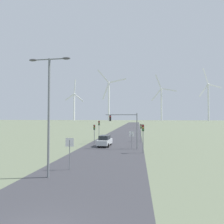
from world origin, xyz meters
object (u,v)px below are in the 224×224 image
object	(u,v)px
traffic_light_post_near_left	(94,130)
traffic_light_post_mid_right	(141,129)
wind_turbine_left	(109,97)
traffic_light_post_near_right	(143,132)
streetlamp	(49,101)
wind_turbine_far_left	(74,104)
traffic_light_post_mid_left	(99,126)
traffic_light_mast_overhead	(125,123)
stop_sign_far	(132,136)
stop_sign_near	(70,147)
car_approaching	(105,141)
wind_turbine_center	(161,101)
wind_turbine_right	(208,98)

from	to	relation	value
traffic_light_post_near_left	traffic_light_post_mid_right	bearing A→B (deg)	27.09
traffic_light_post_near_left	wind_turbine_left	xyz separation A→B (m)	(-30.01, 192.41, 28.71)
traffic_light_post_near_right	traffic_light_post_mid_right	size ratio (longest dim) A/B	1.11
streetlamp	wind_turbine_far_left	distance (m)	240.89
traffic_light_post_mid_left	traffic_light_post_mid_right	world-z (taller)	traffic_light_post_mid_left
traffic_light_mast_overhead	wind_turbine_left	xyz separation A→B (m)	(-36.05, 196.64, 27.28)
traffic_light_post_near_left	wind_turbine_left	size ratio (longest dim) A/B	0.05
stop_sign_far	wind_turbine_left	size ratio (longest dim) A/B	0.04
stop_sign_near	traffic_light_post_near_left	distance (m)	15.92
traffic_light_post_mid_left	wind_turbine_left	world-z (taller)	wind_turbine_left
stop_sign_far	car_approaching	distance (m)	4.90
traffic_light_post_near_left	traffic_light_post_mid_right	size ratio (longest dim) A/B	1.00
stop_sign_far	wind_turbine_left	bearing A→B (deg)	100.70
traffic_light_post_mid_right	traffic_light_mast_overhead	size ratio (longest dim) A/B	0.63
wind_turbine_center	wind_turbine_right	xyz separation A→B (m)	(60.77, -6.22, 2.04)
streetlamp	stop_sign_near	bearing A→B (deg)	67.68
traffic_light_post_near_left	wind_turbine_center	size ratio (longest dim) A/B	0.05
traffic_light_post_near_left	traffic_light_post_mid_left	world-z (taller)	traffic_light_post_mid_left
traffic_light_post_near_right	traffic_light_mast_overhead	size ratio (longest dim) A/B	0.70
traffic_light_post_near_left	traffic_light_post_mid_left	xyz separation A→B (m)	(-0.03, 4.06, 0.46)
traffic_light_post_mid_right	wind_turbine_center	size ratio (longest dim) A/B	0.05
streetlamp	wind_turbine_right	world-z (taller)	wind_turbine_right
streetlamp	wind_turbine_center	distance (m)	248.58
stop_sign_near	traffic_light_post_mid_left	xyz separation A→B (m)	(-1.72, 19.88, 0.97)
wind_turbine_right	wind_turbine_far_left	bearing A→B (deg)	-176.01
wind_turbine_far_left	wind_turbine_left	distance (m)	55.16
car_approaching	wind_turbine_center	world-z (taller)	wind_turbine_center
stop_sign_near	wind_turbine_center	xyz separation A→B (m)	(39.21, 242.04, 26.85)
traffic_light_post_mid_right	traffic_light_post_mid_left	bearing A→B (deg)	-177.84
traffic_light_mast_overhead	wind_turbine_left	bearing A→B (deg)	100.39
wind_turbine_left	traffic_light_post_mid_right	bearing A→B (deg)	-78.41
wind_turbine_far_left	wind_turbine_right	world-z (taller)	wind_turbine_right
wind_turbine_right	stop_sign_far	bearing A→B (deg)	-112.95
stop_sign_far	car_approaching	world-z (taller)	stop_sign_far
streetlamp	traffic_light_post_near_left	bearing A→B (deg)	92.48
traffic_light_post_near_left	traffic_light_post_mid_left	bearing A→B (deg)	90.43
traffic_light_post_mid_right	car_approaching	distance (m)	9.19
traffic_light_post_near_right	car_approaching	distance (m)	8.20
traffic_light_post_near_right	traffic_light_mast_overhead	distance (m)	4.08
stop_sign_near	wind_turbine_right	distance (m)	257.77
car_approaching	wind_turbine_right	size ratio (longest dim) A/B	0.06
traffic_light_mast_overhead	car_approaching	bearing A→B (deg)	151.13
traffic_light_post_near_left	traffic_light_post_mid_right	world-z (taller)	traffic_light_post_near_left
streetlamp	wind_turbine_right	distance (m)	259.73
stop_sign_far	traffic_light_post_mid_right	distance (m)	8.12
traffic_light_post_mid_left	traffic_light_mast_overhead	size ratio (longest dim) A/B	0.75
traffic_light_post_near_right	wind_turbine_far_left	distance (m)	233.98
stop_sign_far	wind_turbine_left	distance (m)	201.58
traffic_light_post_near_right	streetlamp	bearing A→B (deg)	-125.88
stop_sign_near	traffic_light_post_mid_right	bearing A→B (deg)	71.21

